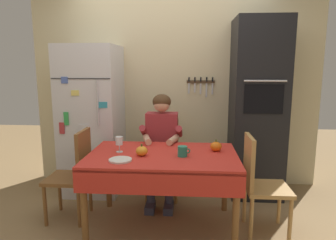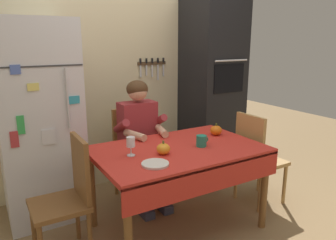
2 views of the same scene
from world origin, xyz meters
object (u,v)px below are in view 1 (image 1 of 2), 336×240
at_px(wall_oven, 257,109).
at_px(coffee_mug, 183,151).
at_px(serving_tray, 120,160).
at_px(refrigerator, 92,120).
at_px(chair_behind_person, 163,154).
at_px(pumpkin_large, 216,146).
at_px(wine_glass, 119,141).
at_px(pumpkin_medium, 142,151).
at_px(chair_right_side, 259,180).
at_px(chair_left_side, 75,171).
at_px(dining_table, 162,163).
at_px(seated_person, 161,139).

bearing_deg(wall_oven, coffee_mug, -131.55).
xyz_separation_m(wall_oven, serving_tray, (-1.40, -1.14, -0.30)).
height_order(refrigerator, wall_oven, wall_oven).
bearing_deg(chair_behind_person, pumpkin_large, -48.13).
xyz_separation_m(chair_behind_person, wine_glass, (-0.35, -0.74, 0.33)).
distance_m(pumpkin_medium, serving_tray, 0.23).
xyz_separation_m(chair_right_side, coffee_mug, (-0.71, -0.05, 0.28)).
xyz_separation_m(chair_left_side, pumpkin_medium, (0.71, -0.17, 0.27)).
xyz_separation_m(dining_table, pumpkin_large, (0.51, 0.15, 0.13)).
bearing_deg(serving_tray, seated_person, 71.00).
distance_m(refrigerator, pumpkin_medium, 1.21).
xyz_separation_m(seated_person, pumpkin_medium, (-0.12, -0.66, 0.05)).
xyz_separation_m(wine_glass, pumpkin_medium, (0.23, -0.10, -0.06)).
distance_m(wall_oven, pumpkin_large, 0.98).
height_order(seated_person, chair_left_side, seated_person).
relative_size(refrigerator, chair_left_side, 1.94).
height_order(refrigerator, wine_glass, refrigerator).
distance_m(seated_person, serving_tray, 0.87).
bearing_deg(refrigerator, wine_glass, -57.56).
distance_m(refrigerator, coffee_mug, 1.48).
distance_m(dining_table, chair_behind_person, 0.81).
xyz_separation_m(chair_right_side, wine_glass, (-1.32, 0.05, 0.33)).
relative_size(refrigerator, coffee_mug, 15.46).
distance_m(chair_right_side, pumpkin_large, 0.50).
xyz_separation_m(chair_left_side, coffee_mug, (1.09, -0.17, 0.28)).
bearing_deg(coffee_mug, seated_person, 111.45).
bearing_deg(wall_oven, wine_glass, -149.24).
bearing_deg(coffee_mug, refrigerator, 140.76).
xyz_separation_m(refrigerator, pumpkin_medium, (0.76, -0.94, -0.12)).
bearing_deg(seated_person, serving_tray, -109.00).
bearing_deg(pumpkin_medium, wine_glass, 156.34).
bearing_deg(dining_table, chair_left_side, 172.48).
relative_size(dining_table, pumpkin_medium, 12.55).
distance_m(dining_table, pumpkin_large, 0.55).
bearing_deg(coffee_mug, chair_behind_person, 106.94).
bearing_deg(pumpkin_large, chair_right_side, -21.24).
xyz_separation_m(refrigerator, coffee_mug, (1.14, -0.93, -0.11)).
bearing_deg(pumpkin_medium, chair_left_side, 166.40).
relative_size(refrigerator, serving_tray, 8.90).
relative_size(chair_left_side, wine_glass, 6.10).
bearing_deg(serving_tray, wine_glass, 104.70).
distance_m(dining_table, seated_person, 0.61).
bearing_deg(wall_oven, pumpkin_large, -125.11).
bearing_deg(seated_person, refrigerator, 162.46).
relative_size(wall_oven, dining_table, 1.50).
height_order(dining_table, chair_behind_person, chair_behind_person).
distance_m(chair_behind_person, wine_glass, 0.89).
height_order(coffee_mug, wine_glass, wine_glass).
xyz_separation_m(chair_right_side, pumpkin_medium, (-1.09, -0.05, 0.27)).
bearing_deg(wine_glass, wall_oven, 30.76).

